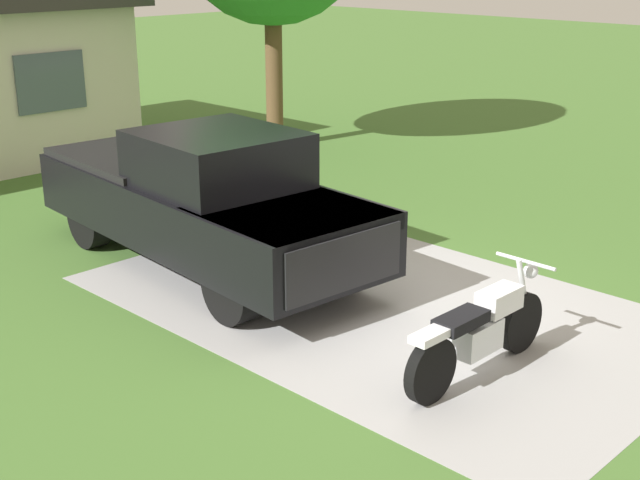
# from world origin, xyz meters

# --- Properties ---
(ground_plane) EXTENTS (80.00, 80.00, 0.00)m
(ground_plane) POSITION_xyz_m (0.00, 0.00, 0.00)
(ground_plane) COLOR #446B2C
(driveway_pad) EXTENTS (4.46, 7.13, 0.01)m
(driveway_pad) POSITION_xyz_m (0.00, 0.00, 0.00)
(driveway_pad) COLOR #A0A0A0
(driveway_pad) RESTS_ON ground
(motorcycle) EXTENTS (2.21, 0.70, 1.09)m
(motorcycle) POSITION_xyz_m (-0.66, -1.86, 0.47)
(motorcycle) COLOR black
(motorcycle) RESTS_ON ground
(pickup_truck) EXTENTS (2.46, 5.76, 1.90)m
(pickup_truck) POSITION_xyz_m (-0.59, 2.67, 0.95)
(pickup_truck) COLOR black
(pickup_truck) RESTS_ON ground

